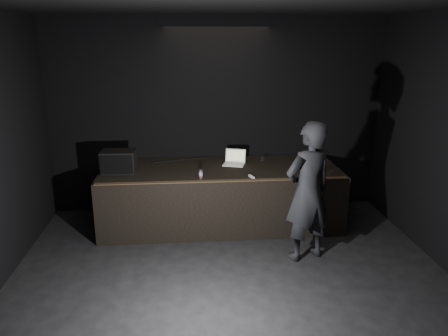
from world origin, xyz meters
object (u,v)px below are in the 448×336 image
at_px(stage_riser, 220,196).
at_px(person, 308,192).
at_px(laptop, 235,160).
at_px(beer_can, 201,174).
at_px(stage_monitor, 119,162).

distance_m(stage_riser, person, 1.86).
xyz_separation_m(laptop, beer_can, (-0.62, -0.77, 0.01)).
bearing_deg(person, stage_riser, -72.18).
height_order(laptop, person, person).
bearing_deg(stage_monitor, stage_riser, 5.99).
height_order(stage_riser, beer_can, beer_can).
xyz_separation_m(stage_riser, beer_can, (-0.35, -0.55, 0.57)).
bearing_deg(stage_riser, stage_monitor, -176.49).
height_order(stage_riser, laptop, laptop).
relative_size(stage_monitor, beer_can, 3.84).
relative_size(beer_can, person, 0.07).
height_order(stage_monitor, laptop, stage_monitor).
bearing_deg(stage_monitor, person, -21.74).
relative_size(stage_monitor, laptop, 1.28).
relative_size(stage_riser, stage_monitor, 7.17).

